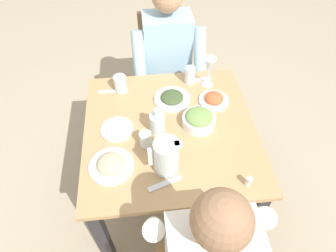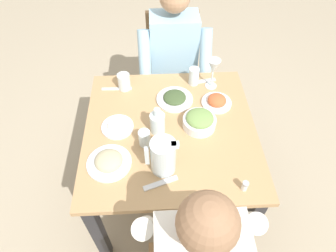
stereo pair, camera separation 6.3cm
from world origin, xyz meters
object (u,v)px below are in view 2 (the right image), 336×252
object	(u,v)px
salt_shaker	(245,186)
salad_bowl	(200,121)
chair_near	(173,65)
plate_yoghurt	(117,126)
water_pitcher	(163,156)
oil_carafe	(158,124)
diner_near	(175,66)
water_glass_near_left	(124,82)
dining_table	(170,141)
plate_beans	(109,161)
plate_dolmas	(175,98)
water_glass_far_left	(194,76)
plate_rice_curry	(217,101)
diner_far	(194,243)
water_glass_near_right	(145,138)
wine_glass	(213,68)

from	to	relation	value
salt_shaker	salad_bowl	bearing A→B (deg)	-67.78
chair_near	plate_yoghurt	size ratio (longest dim) A/B	5.15
water_pitcher	oil_carafe	xyz separation A→B (m)	(0.02, -0.24, -0.04)
diner_near	water_glass_near_left	distance (m)	0.43
dining_table	plate_beans	distance (m)	0.40
dining_table	salt_shaker	size ratio (longest dim) A/B	17.24
salad_bowl	plate_dolmas	world-z (taller)	salad_bowl
plate_yoghurt	oil_carafe	size ratio (longest dim) A/B	1.06
salad_bowl	salt_shaker	world-z (taller)	salad_bowl
water_glass_far_left	water_glass_near_left	bearing A→B (deg)	3.37
dining_table	plate_yoghurt	distance (m)	0.31
plate_rice_curry	diner_far	bearing A→B (deg)	74.80
plate_dolmas	plate_yoghurt	xyz separation A→B (m)	(0.32, 0.20, -0.00)
plate_rice_curry	water_glass_far_left	size ratio (longest dim) A/B	1.56
plate_beans	oil_carafe	size ratio (longest dim) A/B	1.34
diner_near	plate_dolmas	size ratio (longest dim) A/B	5.54
diner_far	plate_rice_curry	size ratio (longest dim) A/B	6.81
dining_table	oil_carafe	bearing A→B (deg)	9.53
dining_table	water_glass_near_right	size ratio (longest dim) A/B	10.27
salad_bowl	chair_near	bearing A→B (deg)	-83.20
salad_bowl	water_glass_near_left	size ratio (longest dim) A/B	1.75
water_pitcher	salad_bowl	size ratio (longest dim) A/B	1.05
dining_table	diner_near	distance (m)	0.61
salad_bowl	plate_dolmas	bearing A→B (deg)	-59.96
diner_far	plate_dolmas	bearing A→B (deg)	-87.91
water_glass_near_left	wine_glass	xyz separation A→B (m)	(-0.53, 0.01, 0.09)
diner_far	wine_glass	world-z (taller)	diner_far
plate_rice_curry	water_glass_far_left	bearing A→B (deg)	-58.30
plate_dolmas	salad_bowl	bearing A→B (deg)	120.04
salad_bowl	water_glass_far_left	bearing A→B (deg)	-91.06
oil_carafe	plate_dolmas	bearing A→B (deg)	-114.68
plate_yoghurt	water_glass_near_right	bearing A→B (deg)	142.35
water_glass_near_right	chair_near	bearing A→B (deg)	-102.45
chair_near	plate_dolmas	xyz separation A→B (m)	(0.03, 0.59, 0.21)
dining_table	diner_far	size ratio (longest dim) A/B	0.78
water_glass_near_left	water_glass_near_right	distance (m)	0.45
diner_far	salad_bowl	xyz separation A→B (m)	(-0.09, -0.61, 0.09)
salad_bowl	water_glass_near_right	bearing A→B (deg)	20.01
diner_near	wine_glass	distance (m)	0.39
plate_dolmas	plate_beans	distance (m)	0.56
diner_near	water_pitcher	bearing A→B (deg)	82.60
water_glass_far_left	dining_table	bearing A→B (deg)	65.74
diner_far	water_glass_far_left	size ratio (longest dim) A/B	10.63
chair_near	salt_shaker	xyz separation A→B (m)	(-0.26, 1.19, 0.22)
water_pitcher	water_glass_near_left	world-z (taller)	water_pitcher
chair_near	water_glass_far_left	xyz separation A→B (m)	(-0.10, 0.44, 0.25)
diner_near	water_glass_near_left	world-z (taller)	diner_near
chair_near	diner_near	world-z (taller)	diner_near
dining_table	oil_carafe	distance (m)	0.18
plate_rice_curry	plate_yoghurt	distance (m)	0.59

